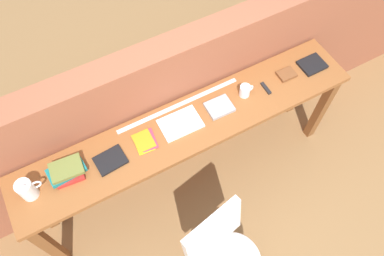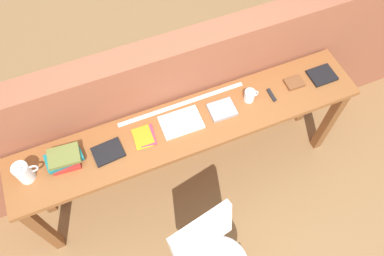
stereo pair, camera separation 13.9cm
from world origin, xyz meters
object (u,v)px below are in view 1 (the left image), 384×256
Objects in this scene: book_open_centre at (180,123)px; multitool_folded at (266,88)px; book_stack_leftmost at (67,171)px; book_repair_rightmost at (312,65)px; mug at (245,91)px; chair_white_moulded at (224,253)px; leather_journal_brown at (286,74)px; pamphlet_pile_colourful at (145,141)px; pitcher_white at (27,190)px; magazine_cycling at (110,160)px.

multitool_folded is (0.68, -0.03, -0.00)m from book_open_centre.
book_stack_leftmost reaches higher than book_repair_rightmost.
mug reaches higher than multitool_folded.
multitool_folded is at bearing 44.77° from chair_white_moulded.
mug is at bearing 177.96° from book_repair_rightmost.
book_repair_rightmost is (0.59, -0.02, -0.03)m from mug.
leather_journal_brown reaches higher than multitool_folded.
book_repair_rightmost is (1.90, -0.03, -0.03)m from book_stack_leftmost.
leather_journal_brown reaches higher than chair_white_moulded.
mug reaches higher than chair_white_moulded.
chair_white_moulded is 5.11× the size of pamphlet_pile_colourful.
book_open_centre is at bearing 0.43° from pitcher_white.
multitool_folded is (0.16, -0.03, -0.04)m from mug.
mug is at bearing -2.71° from magazine_cycling.
multitool_folded is (1.21, -0.00, -0.00)m from magazine_cycling.
mug is 0.17m from multitool_folded.
book_open_centre is 0.89m from leather_journal_brown.
chair_white_moulded is 1.12m from mug.
chair_white_moulded is at bearing -51.28° from book_stack_leftmost.
book_repair_rightmost is at bearing 0.10° from book_open_centre.
magazine_cycling reaches higher than pamphlet_pile_colourful.
pitcher_white is 1.04m from book_open_centre.
leather_journal_brown is at bearing 0.28° from pamphlet_pile_colourful.
chair_white_moulded is 8.10× the size of multitool_folded.
mug is at bearing 0.59° from pamphlet_pile_colourful.
magazine_cycling is 0.26m from pamphlet_pile_colourful.
chair_white_moulded is 0.91m from pamphlet_pile_colourful.
leather_journal_brown reaches higher than magazine_cycling.
magazine_cycling and book_open_centre have the same top height.
book_open_centre is (0.27, 0.01, 0.00)m from pamphlet_pile_colourful.
book_open_centre is 0.52m from mug.
magazine_cycling is (0.51, -0.02, -0.07)m from pitcher_white.
multitool_folded is at bearing -11.57° from mug.
pitcher_white is 1.41× the size of leather_journal_brown.
book_stack_leftmost is 2.17× the size of mug.
magazine_cycling is (0.27, -0.04, -0.04)m from book_stack_leftmost.
book_open_centre is (0.53, 0.03, -0.00)m from magazine_cycling.
book_stack_leftmost is at bearing 178.82° from book_repair_rightmost.
book_stack_leftmost is (0.25, 0.02, -0.03)m from pitcher_white.
leather_journal_brown is at bearing 0.91° from book_open_centre.
leather_journal_brown reaches higher than book_open_centre.
mug reaches higher than pamphlet_pile_colourful.
pitcher_white is at bearing -179.88° from pamphlet_pile_colourful.
pitcher_white reaches higher than mug.
pitcher_white reaches higher than book_open_centre.
pitcher_white is 0.25m from book_stack_leftmost.
magazine_cycling is 1.76× the size of multitool_folded.
chair_white_moulded is 0.96m from magazine_cycling.
magazine_cycling is (-0.41, 0.80, 0.36)m from chair_white_moulded.
book_stack_leftmost reaches higher than book_open_centre.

